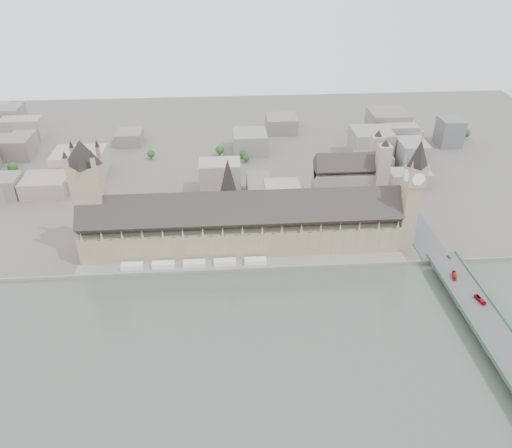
{
  "coord_description": "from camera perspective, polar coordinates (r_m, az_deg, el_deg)",
  "views": [
    {
      "loc": [
        -13.08,
        -338.04,
        243.92
      ],
      "look_at": [
        12.42,
        21.06,
        22.19
      ],
      "focal_mm": 35.0,
      "sensor_mm": 36.0,
      "label": 1
    }
  ],
  "objects": [
    {
      "name": "ground",
      "position": [
        417.06,
        -1.5,
        -4.18
      ],
      "size": [
        900.0,
        900.0,
        0.0
      ],
      "primitive_type": "plane",
      "color": "#595651",
      "rests_on": "ground"
    },
    {
      "name": "car_approach",
      "position": [
        430.95,
        21.21,
        -3.55
      ],
      "size": [
        2.31,
        4.69,
        1.31
      ],
      "primitive_type": "imported",
      "rotation": [
        0.0,
        0.0,
        0.11
      ],
      "color": "gray",
      "rests_on": "westminster_bridge"
    },
    {
      "name": "red_bus_south",
      "position": [
        393.11,
        24.23,
        -7.89
      ],
      "size": [
        4.92,
        10.91,
        2.96
      ],
      "primitive_type": "imported",
      "rotation": [
        0.0,
        0.0,
        0.24
      ],
      "color": "#AD1522",
      "rests_on": "westminster_bridge"
    },
    {
      "name": "embankment_wall",
      "position": [
        404.09,
        -1.4,
        -5.24
      ],
      "size": [
        600.0,
        1.5,
        3.0
      ],
      "primitive_type": "cube",
      "color": "gray",
      "rests_on": "ground"
    },
    {
      "name": "river_terrace",
      "position": [
        410.41,
        -1.45,
        -4.67
      ],
      "size": [
        270.0,
        15.0,
        2.0
      ],
      "primitive_type": "cube",
      "color": "gray",
      "rests_on": "ground"
    },
    {
      "name": "red_bus_north",
      "position": [
        409.89,
        21.73,
        -5.49
      ],
      "size": [
        5.95,
        10.93,
        2.98
      ],
      "primitive_type": "imported",
      "rotation": [
        0.0,
        0.0,
        -0.34
      ],
      "color": "red",
      "rests_on": "westminster_bridge"
    },
    {
      "name": "westminster_abbey",
      "position": [
        500.79,
        10.75,
        5.13
      ],
      "size": [
        68.0,
        36.0,
        64.0
      ],
      "color": "gray",
      "rests_on": "ground"
    },
    {
      "name": "central_tower",
      "position": [
        408.82,
        -3.19,
        4.51
      ],
      "size": [
        13.0,
        13.0,
        48.0
      ],
      "color": "gray",
      "rests_on": "ground"
    },
    {
      "name": "westminster_bridge",
      "position": [
        387.87,
        24.23,
        -9.76
      ],
      "size": [
        25.0,
        325.0,
        10.25
      ],
      "primitive_type": "cube",
      "color": "#474749",
      "rests_on": "ground"
    },
    {
      "name": "victoria_tower",
      "position": [
        424.27,
        -18.51,
        3.47
      ],
      "size": [
        30.0,
        30.0,
        100.0
      ],
      "color": "#9A8C68",
      "rests_on": "ground"
    },
    {
      "name": "park_trees",
      "position": [
        462.97,
        -3.11,
        0.87
      ],
      "size": [
        110.0,
        30.0,
        15.0
      ],
      "primitive_type": null,
      "color": "#174117",
      "rests_on": "ground"
    },
    {
      "name": "city_skyline_inland",
      "position": [
        625.06,
        -2.63,
        10.51
      ],
      "size": [
        720.0,
        360.0,
        38.0
      ],
      "primitive_type": null,
      "color": "gray",
      "rests_on": "ground"
    },
    {
      "name": "palace_of_westminster",
      "position": [
        420.81,
        -1.67,
        -0.1
      ],
      "size": [
        265.0,
        40.73,
        55.44
      ],
      "color": "#9A8C68",
      "rests_on": "ground"
    },
    {
      "name": "river_thames",
      "position": [
        299.35,
        0.16,
        -22.94
      ],
      "size": [
        600.0,
        600.0,
        0.0
      ],
      "primitive_type": "plane",
      "color": "#465248",
      "rests_on": "ground"
    },
    {
      "name": "terrace_tents",
      "position": [
        409.72,
        -7.07,
        -4.49
      ],
      "size": [
        118.0,
        7.0,
        4.0
      ],
      "color": "white",
      "rests_on": "river_terrace"
    },
    {
      "name": "elizabeth_tower",
      "position": [
        420.84,
        17.49,
        3.87
      ],
      "size": [
        17.0,
        17.0,
        107.5
      ],
      "color": "#9A8C68",
      "rests_on": "ground"
    }
  ]
}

